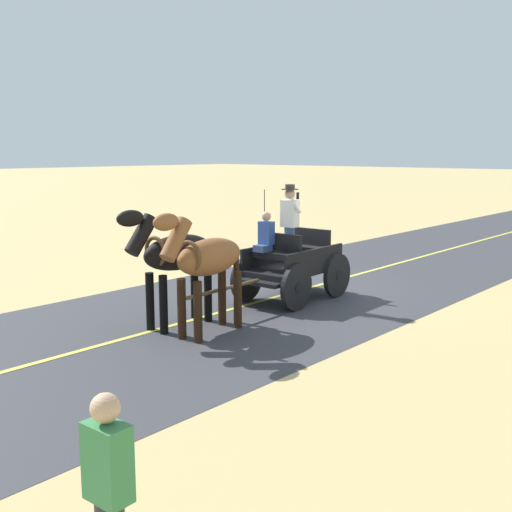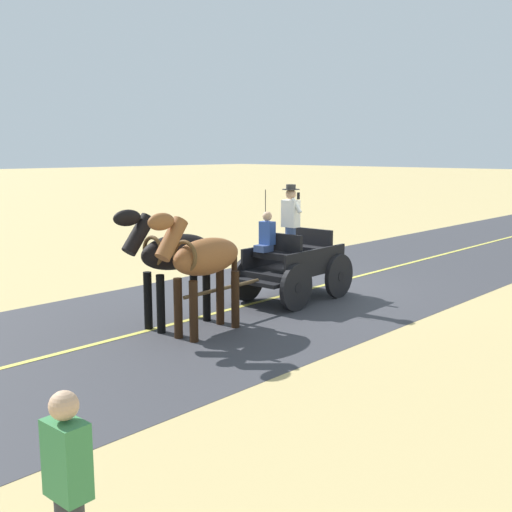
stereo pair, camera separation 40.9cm
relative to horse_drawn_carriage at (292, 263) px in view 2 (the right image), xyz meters
name	(u,v)px [view 2 (the right image)]	position (x,y,z in m)	size (l,w,h in m)	color
ground_plane	(301,291)	(0.37, -0.79, -0.82)	(200.00, 200.00, 0.00)	tan
road_surface	(301,291)	(0.37, -0.79, -0.81)	(6.40, 160.00, 0.01)	#38383D
road_centre_stripe	(301,291)	(0.37, -0.79, -0.81)	(0.12, 160.00, 0.00)	#DBCC4C
horse_drawn_carriage	(292,263)	(0.00, 0.00, 0.00)	(1.49, 4.51, 2.50)	black
horse_near_side	(203,260)	(-0.50, 3.01, 0.51)	(0.70, 2.14, 2.21)	brown
horse_off_side	(172,255)	(0.28, 3.04, 0.51)	(0.57, 2.13, 2.21)	black
pedestrian_walking	(69,498)	(-4.82, 8.13, 0.05)	(0.33, 0.21, 1.63)	#2D2D33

